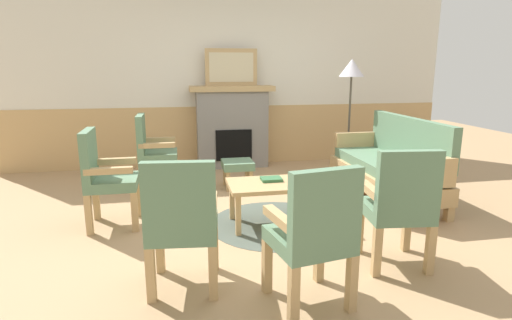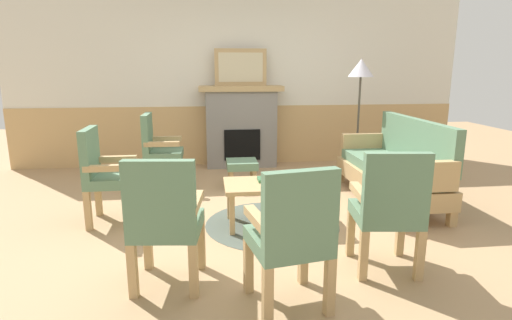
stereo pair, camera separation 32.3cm
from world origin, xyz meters
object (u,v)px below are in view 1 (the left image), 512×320
at_px(armchair_by_window_left, 152,149).
at_px(armchair_front_left, 314,231).
at_px(coffee_table, 276,188).
at_px(floor_lamp_by_couch, 351,75).
at_px(fireplace, 232,126).
at_px(armchair_near_fireplace, 104,174).
at_px(book_on_table, 271,179).
at_px(armchair_front_center, 400,203).
at_px(armchair_corner_left, 182,219).
at_px(couch, 389,166).
at_px(footstool, 238,166).
at_px(framed_picture, 231,67).

height_order(armchair_by_window_left, armchair_front_left, same).
relative_size(coffee_table, floor_lamp_by_couch, 0.57).
bearing_deg(fireplace, armchair_near_fireplace, -124.68).
bearing_deg(fireplace, book_on_table, -88.47).
relative_size(armchair_front_center, armchair_corner_left, 1.00).
distance_m(fireplace, armchair_front_center, 3.72).
bearing_deg(armchair_corner_left, coffee_table, 49.78).
distance_m(couch, footstool, 1.90).
bearing_deg(armchair_front_left, armchair_near_fireplace, 131.61).
height_order(book_on_table, footstool, book_on_table).
xyz_separation_m(framed_picture, armchair_front_center, (0.82, -3.63, -1.02)).
height_order(book_on_table, armchair_by_window_left, armchair_by_window_left).
distance_m(framed_picture, armchair_near_fireplace, 2.95).
bearing_deg(framed_picture, coffee_table, -87.76).
relative_size(coffee_table, armchair_front_left, 0.98).
distance_m(book_on_table, floor_lamp_by_couch, 2.54).
xyz_separation_m(fireplace, framed_picture, (0.00, 0.00, 0.91)).
xyz_separation_m(couch, armchair_near_fireplace, (-3.22, -0.31, 0.14)).
height_order(book_on_table, armchair_corner_left, armchair_corner_left).
bearing_deg(couch, armchair_front_left, -128.60).
height_order(framed_picture, armchair_corner_left, framed_picture).
bearing_deg(armchair_corner_left, fireplace, 77.03).
distance_m(coffee_table, floor_lamp_by_couch, 2.60).
xyz_separation_m(couch, book_on_table, (-1.57, -0.50, 0.06)).
height_order(couch, floor_lamp_by_couch, floor_lamp_by_couch).
height_order(framed_picture, couch, framed_picture).
height_order(armchair_by_window_left, armchair_front_center, same).
bearing_deg(armchair_front_center, couch, 63.76).
xyz_separation_m(armchair_near_fireplace, armchair_by_window_left, (0.40, 1.21, 0.00)).
bearing_deg(armchair_corner_left, book_on_table, 52.62).
relative_size(book_on_table, armchair_corner_left, 0.21).
bearing_deg(armchair_near_fireplace, book_on_table, -6.83).
xyz_separation_m(framed_picture, armchair_near_fireplace, (-1.58, -2.28, -1.02)).
height_order(armchair_front_left, armchair_corner_left, same).
xyz_separation_m(couch, armchair_front_center, (-0.82, -1.66, 0.14)).
distance_m(framed_picture, couch, 2.82).
xyz_separation_m(fireplace, book_on_table, (0.07, -2.47, -0.20)).
xyz_separation_m(armchair_by_window_left, armchair_front_center, (2.00, -2.57, 0.00)).
relative_size(fireplace, footstool, 3.25).
xyz_separation_m(fireplace, floor_lamp_by_couch, (1.64, -0.74, 0.80)).
bearing_deg(couch, footstool, 155.57).
bearing_deg(armchair_corner_left, couch, 34.30).
distance_m(coffee_table, armchair_near_fireplace, 1.70).
distance_m(book_on_table, armchair_near_fireplace, 1.66).
bearing_deg(footstool, framed_picture, 85.62).
bearing_deg(fireplace, armchair_corner_left, -102.97).
xyz_separation_m(coffee_table, armchair_front_center, (0.72, -1.08, 0.15)).
bearing_deg(couch, armchair_by_window_left, 162.15).
height_order(armchair_front_left, floor_lamp_by_couch, floor_lamp_by_couch).
bearing_deg(floor_lamp_by_couch, fireplace, 155.63).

